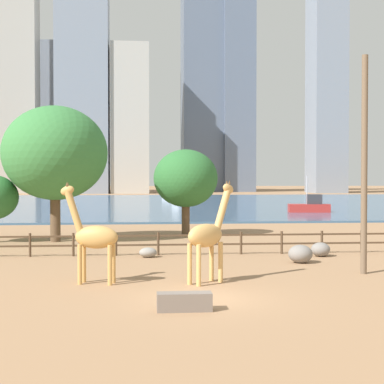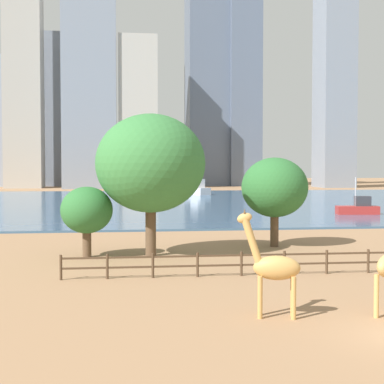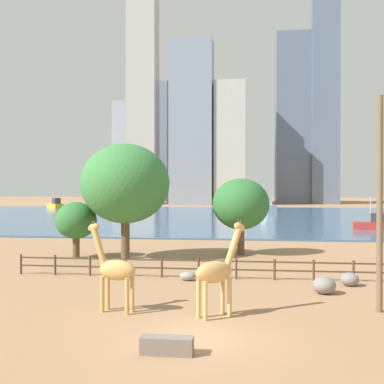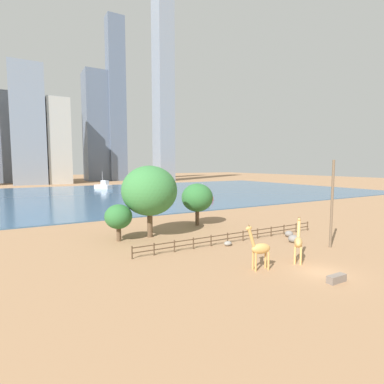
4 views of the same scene
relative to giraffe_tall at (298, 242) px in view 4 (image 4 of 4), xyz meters
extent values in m
plane|color=#9E7551|center=(-0.56, 76.86, -2.00)|extent=(400.00, 400.00, 0.00)
cube|color=#3D6084|center=(-0.56, 73.86, -1.90)|extent=(180.00, 86.00, 0.20)
cylinder|color=tan|center=(0.22, 0.52, -1.15)|extent=(0.28, 0.28, 1.69)
cylinder|color=tan|center=(0.55, 0.12, -1.15)|extent=(0.28, 0.28, 1.69)
cylinder|color=tan|center=(-0.79, -0.31, -1.15)|extent=(0.28, 0.28, 1.69)
cylinder|color=tan|center=(-0.45, -0.72, -1.15)|extent=(0.28, 0.28, 1.69)
ellipsoid|color=tan|center=(-0.12, -0.10, -0.02)|extent=(1.91, 1.77, 0.98)
cylinder|color=tan|center=(0.69, 0.58, 1.04)|extent=(0.96, 0.87, 1.84)
ellipsoid|color=tan|center=(0.97, 0.81, 1.90)|extent=(0.74, 0.68, 0.59)
cone|color=brown|center=(0.92, 0.86, 2.19)|extent=(0.13, 0.13, 0.18)
cone|color=brown|center=(1.02, 0.75, 2.19)|extent=(0.13, 0.13, 0.18)
cylinder|color=tan|center=(-5.25, 0.11, -1.18)|extent=(0.23, 0.23, 1.64)
cylinder|color=tan|center=(-5.14, 0.60, -1.18)|extent=(0.23, 0.23, 1.64)
cylinder|color=tan|center=(-4.02, -0.18, -1.18)|extent=(0.23, 0.23, 1.64)
cylinder|color=tan|center=(-3.90, 0.32, -1.18)|extent=(0.23, 0.23, 1.64)
ellipsoid|color=tan|center=(-4.58, 0.21, -0.07)|extent=(1.93, 1.12, 0.95)
cylinder|color=tan|center=(-5.51, 0.43, 0.98)|extent=(0.88, 0.48, 1.81)
ellipsoid|color=tan|center=(-5.78, 0.49, 1.84)|extent=(0.72, 0.44, 0.54)
cone|color=brown|center=(-5.80, 0.42, 2.11)|extent=(0.10, 0.10, 0.17)
cone|color=brown|center=(-5.77, 0.56, 2.11)|extent=(0.10, 0.10, 0.17)
cylinder|color=brown|center=(7.32, 1.69, 2.95)|extent=(0.28, 0.28, 9.90)
ellipsoid|color=gray|center=(7.16, 7.56, -1.61)|extent=(1.06, 1.04, 0.78)
ellipsoid|color=gray|center=(-2.37, 8.01, -1.72)|extent=(0.97, 0.73, 0.54)
ellipsoid|color=gray|center=(5.38, 5.25, -1.53)|extent=(1.24, 1.23, 0.93)
cube|color=#72665B|center=(-1.35, -5.01, -1.70)|extent=(1.80, 0.60, 0.60)
cylinder|color=#4C3826|center=(-13.56, 8.86, -1.35)|extent=(0.14, 0.14, 1.30)
cylinder|color=#4C3826|center=(-11.21, 8.86, -1.35)|extent=(0.14, 0.14, 1.30)
cylinder|color=#4C3826|center=(-8.85, 8.86, -1.35)|extent=(0.14, 0.14, 1.30)
cylinder|color=#4C3826|center=(-6.49, 8.86, -1.35)|extent=(0.14, 0.14, 1.30)
cylinder|color=#4C3826|center=(-4.14, 8.86, -1.35)|extent=(0.14, 0.14, 1.30)
cylinder|color=#4C3826|center=(-1.78, 8.86, -1.35)|extent=(0.14, 0.14, 1.30)
cylinder|color=#4C3826|center=(0.57, 8.86, -1.35)|extent=(0.14, 0.14, 1.30)
cylinder|color=#4C3826|center=(2.93, 8.86, -1.35)|extent=(0.14, 0.14, 1.30)
cylinder|color=#4C3826|center=(5.29, 8.86, -1.35)|extent=(0.14, 0.14, 1.30)
cylinder|color=#4C3826|center=(7.64, 8.86, -1.35)|extent=(0.14, 0.14, 1.30)
cylinder|color=#4C3826|center=(10.00, 8.86, -1.35)|extent=(0.14, 0.14, 1.30)
cylinder|color=#4C3826|center=(12.35, 8.86, -1.35)|extent=(0.14, 0.14, 1.30)
cube|color=#4C3826|center=(-0.56, 8.86, -0.89)|extent=(26.10, 0.08, 0.10)
cube|color=#4C3826|center=(-0.56, 8.86, -1.41)|extent=(26.10, 0.08, 0.10)
cylinder|color=brown|center=(-12.65, 16.48, -1.14)|extent=(0.56, 0.56, 1.70)
ellipsoid|color=#2D6B33|center=(-12.65, 16.48, 1.04)|extent=(3.34, 3.34, 3.01)
cylinder|color=brown|center=(-8.55, 16.51, -0.40)|extent=(0.69, 0.69, 3.19)
ellipsoid|color=#387A3D|center=(-8.55, 16.51, 4.04)|extent=(7.12, 7.12, 6.41)
cylinder|color=brown|center=(0.62, 19.88, -0.80)|extent=(0.60, 0.60, 2.39)
ellipsoid|color=#2D6B33|center=(0.62, 19.88, 2.32)|extent=(4.82, 4.82, 4.34)
cube|color=silver|center=(4.66, 96.28, -1.07)|extent=(5.76, 7.61, 1.45)
cube|color=silver|center=(5.09, 95.49, 0.52)|extent=(2.78, 3.12, 1.74)
cylinder|color=silver|center=(4.48, 96.60, 2.19)|extent=(0.16, 0.16, 5.07)
cube|color=#B22D28|center=(17.44, 44.89, -1.31)|extent=(5.05, 2.32, 0.98)
cube|color=#333338|center=(18.05, 44.82, -0.23)|extent=(1.88, 1.37, 1.17)
cylinder|color=silver|center=(17.20, 44.92, 0.89)|extent=(0.13, 0.13, 3.42)
cube|color=gray|center=(-18.41, 139.38, 25.59)|extent=(14.30, 9.68, 55.18)
cube|color=slate|center=(27.57, 155.80, 44.35)|extent=(9.59, 8.11, 92.69)
cube|color=#B7B2A8|center=(-5.50, 142.16, 18.58)|extent=(10.41, 13.41, 41.15)
cube|color=slate|center=(18.14, 161.02, 29.05)|extent=(15.26, 14.81, 62.08)
cube|color=gray|center=(50.49, 140.74, 48.84)|extent=(9.22, 11.59, 101.67)
cube|color=gray|center=(-27.45, 161.26, 21.03)|extent=(11.31, 8.16, 46.04)
camera|label=1|loc=(-2.79, -24.10, 2.38)|focal=55.00mm
camera|label=2|loc=(-10.56, -21.62, 3.80)|focal=55.00mm
camera|label=3|loc=(1.50, -21.11, 3.67)|focal=45.00mm
camera|label=4|loc=(-22.91, -19.26, 7.37)|focal=28.00mm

